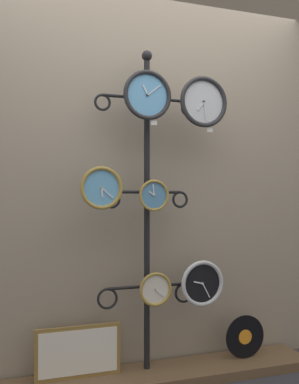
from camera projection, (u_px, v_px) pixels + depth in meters
name	position (u px, v px, depth m)	size (l,w,h in m)	color
shop_wall	(139.00, 159.00, 3.01)	(4.40, 0.04, 2.80)	gray
low_shelf	(150.00, 377.00, 2.78)	(2.20, 0.36, 0.06)	brown
display_stand	(147.00, 253.00, 2.85)	(0.69, 0.32, 2.08)	black
clock_top_center	(147.00, 95.00, 2.75)	(0.31, 0.04, 0.31)	#60A8DB
clock_top_right	(203.00, 102.00, 2.86)	(0.33, 0.04, 0.33)	silver
clock_middle_left	(101.00, 188.00, 2.64)	(0.26, 0.04, 0.26)	#60A8DB
clock_middle_center	(154.00, 195.00, 2.78)	(0.20, 0.04, 0.20)	#4C84B2
clock_bottom_center	(155.00, 289.00, 2.75)	(0.21, 0.04, 0.21)	silver
clock_bottom_right	(202.00, 283.00, 2.86)	(0.29, 0.04, 0.29)	black
vinyl_record	(245.00, 337.00, 3.02)	(0.29, 0.01, 0.29)	black
picture_frame	(78.00, 352.00, 2.69)	(0.52, 0.02, 0.31)	olive
price_tag_upper	(154.00, 123.00, 2.76)	(0.04, 0.00, 0.03)	white
price_tag_mid	(210.00, 130.00, 2.88)	(0.04, 0.00, 0.03)	white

